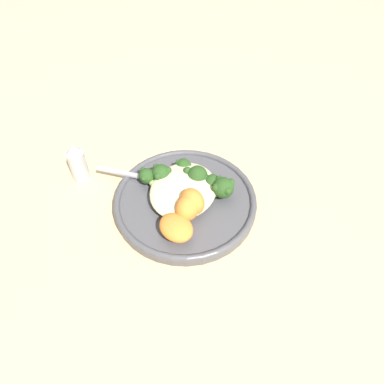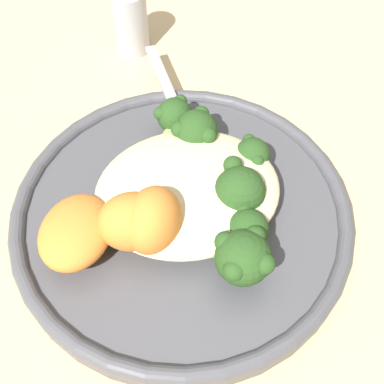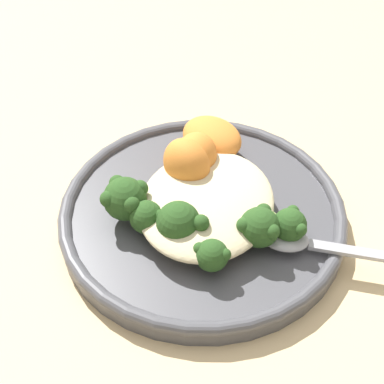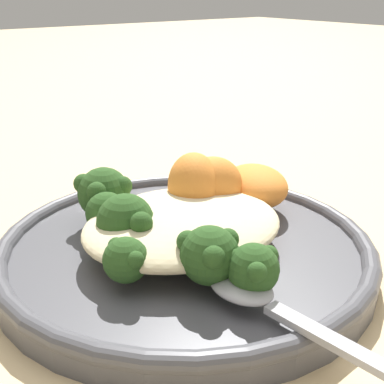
# 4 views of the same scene
# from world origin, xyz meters

# --- Properties ---
(ground_plane) EXTENTS (4.00, 4.00, 0.00)m
(ground_plane) POSITION_xyz_m (0.00, 0.00, 0.00)
(ground_plane) COLOR #D6B784
(plate) EXTENTS (0.25, 0.25, 0.02)m
(plate) POSITION_xyz_m (-0.02, 0.01, 0.01)
(plate) COLOR #4C4C51
(plate) RESTS_ON ground_plane
(quinoa_mound) EXTENTS (0.13, 0.11, 0.02)m
(quinoa_mound) POSITION_xyz_m (-0.01, 0.01, 0.03)
(quinoa_mound) COLOR beige
(quinoa_mound) RESTS_ON plate
(broccoli_stalk_0) EXTENTS (0.09, 0.11, 0.04)m
(broccoli_stalk_0) POSITION_xyz_m (-0.00, -0.03, 0.04)
(broccoli_stalk_0) COLOR #9EBC66
(broccoli_stalk_0) RESTS_ON plate
(broccoli_stalk_1) EXTENTS (0.10, 0.08, 0.03)m
(broccoli_stalk_1) POSITION_xyz_m (-0.00, -0.01, 0.03)
(broccoli_stalk_1) COLOR #9EBC66
(broccoli_stalk_1) RESTS_ON plate
(broccoli_stalk_2) EXTENTS (0.10, 0.04, 0.04)m
(broccoli_stalk_2) POSITION_xyz_m (0.01, 0.01, 0.04)
(broccoli_stalk_2) COLOR #9EBC66
(broccoli_stalk_2) RESTS_ON plate
(broccoli_stalk_3) EXTENTS (0.11, 0.04, 0.03)m
(broccoli_stalk_3) POSITION_xyz_m (0.02, 0.03, 0.03)
(broccoli_stalk_3) COLOR #9EBC66
(broccoli_stalk_3) RESTS_ON plate
(broccoli_stalk_4) EXTENTS (0.09, 0.09, 0.03)m
(broccoli_stalk_4) POSITION_xyz_m (-0.01, 0.05, 0.04)
(broccoli_stalk_4) COLOR #9EBC66
(broccoli_stalk_4) RESTS_ON plate
(broccoli_stalk_5) EXTENTS (0.06, 0.10, 0.03)m
(broccoli_stalk_5) POSITION_xyz_m (-0.02, 0.07, 0.03)
(broccoli_stalk_5) COLOR #9EBC66
(broccoli_stalk_5) RESTS_ON plate
(sweet_potato_chunk_0) EXTENTS (0.05, 0.04, 0.04)m
(sweet_potato_chunk_0) POSITION_xyz_m (-0.05, -0.01, 0.04)
(sweet_potato_chunk_0) COLOR orange
(sweet_potato_chunk_0) RESTS_ON plate
(sweet_potato_chunk_1) EXTENTS (0.06, 0.06, 0.05)m
(sweet_potato_chunk_1) POSITION_xyz_m (-0.04, -0.01, 0.05)
(sweet_potato_chunk_1) COLOR orange
(sweet_potato_chunk_1) RESTS_ON plate
(sweet_potato_chunk_2) EXTENTS (0.07, 0.07, 0.03)m
(sweet_potato_chunk_2) POSITION_xyz_m (-0.09, -0.01, 0.04)
(sweet_potato_chunk_2) COLOR orange
(sweet_potato_chunk_2) RESTS_ON plate
(spoon) EXTENTS (0.03, 0.12, 0.01)m
(spoon) POSITION_xyz_m (-0.00, 0.10, 0.03)
(spoon) COLOR #A3A3A8
(spoon) RESTS_ON plate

